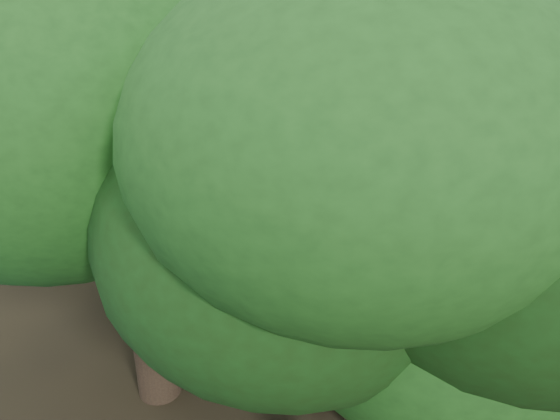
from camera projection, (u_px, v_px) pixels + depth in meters
ground at (360, 293)px, 11.42m from camera, size 120.00×120.00×0.00m
sand_beach at (116, 126)px, 23.64m from camera, size 40.00×22.00×0.02m
boardwalk at (331, 271)px, 12.16m from camera, size 2.00×12.00×0.12m
backpack_left_b at (482, 390)px, 8.09m from camera, size 0.46×0.37×0.76m
backpack_left_c at (459, 370)px, 8.54m from camera, size 0.42×0.34×0.69m
backpack_left_d at (414, 347)px, 9.16m from camera, size 0.45×0.40×0.58m
backpack_right_b at (548, 359)px, 8.82m from camera, size 0.42×0.35×0.66m
backpack_right_c at (520, 344)px, 9.16m from camera, size 0.46×0.39×0.66m
backpack_right_d at (481, 327)px, 9.65m from camera, size 0.45×0.37×0.60m
duffel_right_khaki at (477, 322)px, 9.94m from camera, size 0.46×0.64×0.41m
duffel_right_black at (442, 300)px, 10.56m from camera, size 0.60×0.80×0.45m
suitcase_on_boardwalk at (423, 350)px, 9.04m from camera, size 0.46×0.33×0.63m
lone_suitcase_on_sand at (204, 166)px, 17.71m from camera, size 0.50×0.34×0.72m
hat_brown at (489, 364)px, 7.97m from camera, size 0.37×0.37×0.11m
hat_white at (463, 349)px, 8.39m from camera, size 0.34×0.34×0.11m
kayak at (66, 168)px, 18.08m from camera, size 1.11×3.11×0.30m
sun_lounger at (273, 146)px, 19.93m from camera, size 0.73×1.83×0.58m
tree_right_c at (435, 47)px, 12.29m from camera, size 5.32×5.32×9.21m
tree_right_d at (451, 11)px, 14.91m from camera, size 5.64×5.64×10.34m
tree_right_e at (315, 42)px, 17.51m from camera, size 4.54×4.54×8.18m
tree_left_a at (377, 300)px, 5.13m from camera, size 4.03×4.03×6.72m
tree_left_b at (127, 91)px, 6.84m from camera, size 5.35×5.35×9.62m
tree_left_c at (106, 88)px, 9.51m from camera, size 4.96×4.96×8.63m
tree_back_a at (81, 30)px, 20.06m from camera, size 4.82×4.82×8.34m
tree_back_c at (220, 13)px, 24.67m from camera, size 4.90×4.90×8.82m
palm_right_a at (304, 80)px, 15.86m from camera, size 3.83×3.83×6.53m
palm_right_b at (256, 26)px, 20.95m from camera, size 4.37×4.37×8.43m
palm_right_c at (202, 56)px, 20.87m from camera, size 4.01×4.01×6.38m
palm_left_a at (48, 86)px, 12.78m from camera, size 4.65×4.65×7.40m
rock_left_b at (322, 402)px, 8.41m from camera, size 0.40×0.36×0.22m
rock_left_c at (303, 297)px, 11.01m from camera, size 0.53×0.48×0.29m
rock_left_d at (193, 266)px, 12.30m from camera, size 0.31×0.28×0.17m
rock_right_b at (483, 286)px, 11.43m from camera, size 0.49×0.44×0.27m
rock_right_c at (386, 248)px, 13.12m from camera, size 0.29×0.26×0.16m
rock_right_d at (325, 194)px, 16.07m from camera, size 0.54×0.49×0.30m
shrub_left_a at (402, 407)px, 7.73m from camera, size 1.17×1.17×1.06m
shrub_left_b at (253, 296)px, 10.69m from camera, size 0.78×0.78×0.70m
shrub_left_c at (160, 225)px, 13.33m from camera, size 1.11×1.11×1.00m
shrub_right_a at (534, 304)px, 10.32m from camera, size 0.94×0.94×0.85m
shrub_right_b at (395, 214)px, 13.89m from camera, size 1.14×1.14×1.03m
shrub_right_c at (280, 177)px, 16.60m from camera, size 0.95×0.95×0.85m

